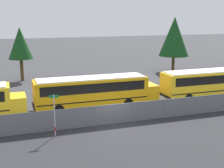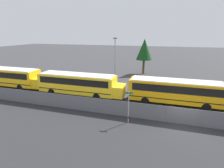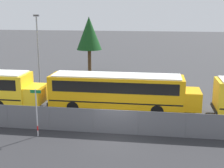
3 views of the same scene
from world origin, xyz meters
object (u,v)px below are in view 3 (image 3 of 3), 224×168
street_sign (37,112)px  light_pole (38,46)px  school_bus_2 (119,89)px  tree_3 (89,34)px

street_sign → light_pole: light_pole is taller
light_pole → street_sign: bearing=-69.4°
school_bus_2 → light_pole: bearing=139.6°
street_sign → light_pole: (-5.48, 14.58, 2.47)m
school_bus_2 → street_sign: street_sign is taller
light_pole → tree_3: 8.05m
school_bus_2 → light_pole: size_ratio=1.61×
street_sign → school_bus_2: bearing=52.3°
tree_3 → light_pole: bearing=-122.3°
school_bus_2 → light_pole: light_pole is taller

